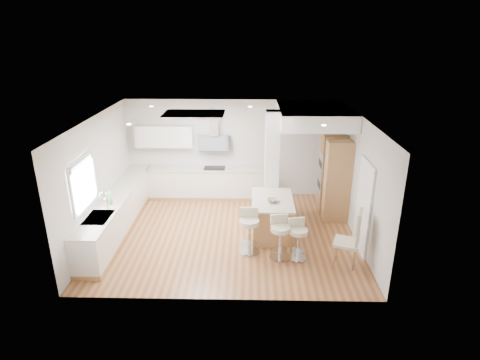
{
  "coord_description": "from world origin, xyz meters",
  "views": [
    {
      "loc": [
        0.48,
        -8.55,
        4.65
      ],
      "look_at": [
        0.27,
        0.4,
        1.23
      ],
      "focal_mm": 30.0,
      "sensor_mm": 36.0,
      "label": 1
    }
  ],
  "objects_px": {
    "bar_stool_a": "(249,229)",
    "bar_stool_b": "(280,235)",
    "bar_stool_c": "(298,237)",
    "peninsula": "(272,216)",
    "dining_chair": "(352,237)"
  },
  "relations": [
    {
      "from": "peninsula",
      "to": "bar_stool_a",
      "type": "relative_size",
      "value": 1.45
    },
    {
      "from": "bar_stool_b",
      "to": "dining_chair",
      "type": "relative_size",
      "value": 0.77
    },
    {
      "from": "bar_stool_c",
      "to": "bar_stool_b",
      "type": "bearing_deg",
      "value": 162.14
    },
    {
      "from": "bar_stool_b",
      "to": "dining_chair",
      "type": "height_order",
      "value": "dining_chair"
    },
    {
      "from": "bar_stool_a",
      "to": "bar_stool_b",
      "type": "relative_size",
      "value": 1.05
    },
    {
      "from": "peninsula",
      "to": "dining_chair",
      "type": "height_order",
      "value": "dining_chair"
    },
    {
      "from": "peninsula",
      "to": "bar_stool_c",
      "type": "bearing_deg",
      "value": -66.33
    },
    {
      "from": "peninsula",
      "to": "bar_stool_b",
      "type": "bearing_deg",
      "value": -83.42
    },
    {
      "from": "bar_stool_c",
      "to": "dining_chair",
      "type": "relative_size",
      "value": 0.73
    },
    {
      "from": "dining_chair",
      "to": "peninsula",
      "type": "bearing_deg",
      "value": 158.66
    },
    {
      "from": "bar_stool_b",
      "to": "bar_stool_c",
      "type": "xyz_separation_m",
      "value": [
        0.37,
        -0.03,
        -0.03
      ]
    },
    {
      "from": "bar_stool_c",
      "to": "bar_stool_a",
      "type": "bearing_deg",
      "value": 153.05
    },
    {
      "from": "peninsula",
      "to": "dining_chair",
      "type": "distance_m",
      "value": 2.08
    },
    {
      "from": "bar_stool_b",
      "to": "bar_stool_c",
      "type": "relative_size",
      "value": 1.06
    },
    {
      "from": "bar_stool_a",
      "to": "bar_stool_b",
      "type": "distance_m",
      "value": 0.69
    }
  ]
}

